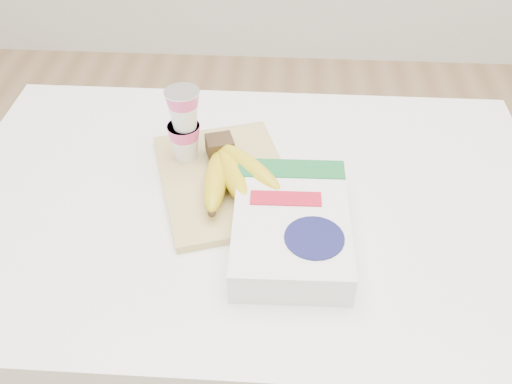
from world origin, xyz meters
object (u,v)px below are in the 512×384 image
at_px(cutting_board, 225,180).
at_px(bananas, 232,172).
at_px(table, 251,331).
at_px(cereal_box, 291,226).
at_px(yogurt_stack, 184,123).

bearing_deg(cutting_board, bananas, -69.51).
distance_m(cutting_board, bananas, 0.04).
xyz_separation_m(table, cereal_box, (0.07, -0.09, 0.43)).
xyz_separation_m(yogurt_stack, cereal_box, (0.20, -0.18, -0.06)).
bearing_deg(bananas, table, -33.75).
bearing_deg(cutting_board, table, -58.29).
bearing_deg(cereal_box, bananas, 131.44).
height_order(table, yogurt_stack, yogurt_stack).
relative_size(cutting_board, cereal_box, 1.12).
bearing_deg(table, bananas, 146.25).
bearing_deg(cereal_box, yogurt_stack, 135.81).
relative_size(bananas, cereal_box, 0.77).
relative_size(table, yogurt_stack, 7.37).
distance_m(cutting_board, cereal_box, 0.18).
bearing_deg(cereal_box, table, 127.06).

